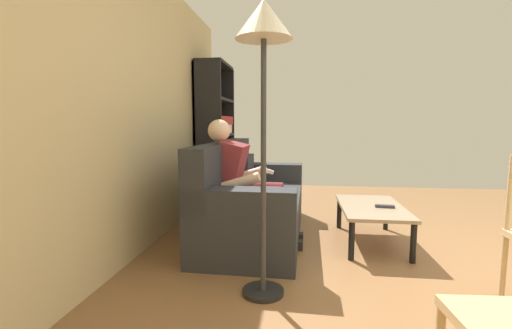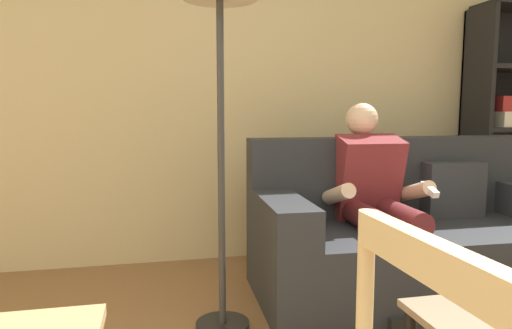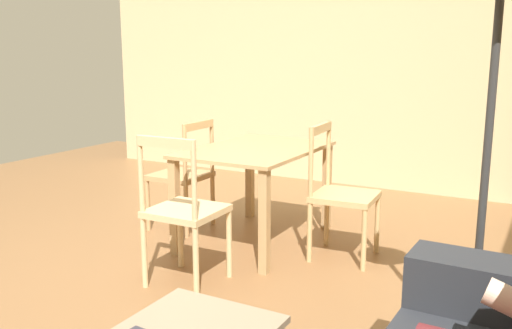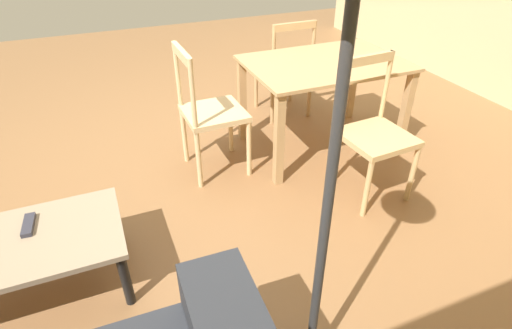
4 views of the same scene
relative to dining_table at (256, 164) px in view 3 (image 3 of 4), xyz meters
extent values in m
plane|color=brown|center=(1.04, -0.13, -0.61)|extent=(8.40, 8.40, 0.00)
cube|color=#C8B586|center=(-2.16, -0.13, 0.68)|extent=(0.12, 6.09, 2.57)
cube|color=tan|center=(0.00, 0.00, 0.11)|extent=(1.18, 0.82, 0.02)
cube|color=tan|center=(-0.54, -0.36, -0.26)|extent=(0.06, 0.06, 0.70)
cube|color=tan|center=(0.54, -0.36, -0.26)|extent=(0.06, 0.06, 0.70)
cube|color=tan|center=(-0.54, 0.36, -0.26)|extent=(0.06, 0.06, 0.70)
cube|color=tan|center=(0.54, 0.36, -0.26)|extent=(0.06, 0.06, 0.70)
cube|color=tan|center=(0.00, 0.71, -0.16)|extent=(0.45, 0.45, 0.04)
cylinder|color=tan|center=(0.18, 0.91, -0.39)|extent=(0.04, 0.04, 0.44)
cylinder|color=tan|center=(-0.20, 0.89, -0.39)|extent=(0.04, 0.04, 0.44)
cylinder|color=tan|center=(0.20, 0.53, -0.39)|extent=(0.04, 0.04, 0.44)
cylinder|color=tan|center=(-0.18, 0.51, -0.39)|extent=(0.04, 0.04, 0.44)
cylinder|color=tan|center=(0.20, 0.53, 0.08)|extent=(0.03, 0.03, 0.50)
cylinder|color=tan|center=(-0.18, 0.51, 0.08)|extent=(0.03, 0.03, 0.50)
cube|color=tan|center=(0.01, 0.52, 0.30)|extent=(0.38, 0.06, 0.06)
cube|color=#D1B27F|center=(0.89, 0.00, -0.14)|extent=(0.43, 0.43, 0.04)
cylinder|color=#D1B27F|center=(0.69, 0.19, -0.37)|extent=(0.04, 0.04, 0.47)
cylinder|color=#D1B27F|center=(0.70, -0.19, -0.37)|extent=(0.04, 0.04, 0.47)
cylinder|color=#D1B27F|center=(1.07, 0.19, -0.37)|extent=(0.04, 0.04, 0.47)
cylinder|color=#D1B27F|center=(1.08, -0.19, -0.37)|extent=(0.04, 0.04, 0.47)
cylinder|color=#D1B27F|center=(1.07, 0.19, 0.10)|extent=(0.03, 0.03, 0.49)
cylinder|color=#D1B27F|center=(1.08, -0.19, 0.10)|extent=(0.03, 0.03, 0.49)
cube|color=#D1B27F|center=(1.08, 0.00, 0.31)|extent=(0.04, 0.38, 0.06)
cube|color=tan|center=(0.00, -0.71, -0.17)|extent=(0.42, 0.42, 0.04)
cylinder|color=tan|center=(-0.19, -0.90, -0.39)|extent=(0.04, 0.04, 0.44)
cylinder|color=tan|center=(0.19, -0.90, -0.39)|extent=(0.04, 0.04, 0.44)
cylinder|color=tan|center=(-0.19, -0.52, -0.39)|extent=(0.04, 0.04, 0.44)
cylinder|color=tan|center=(0.19, -0.52, -0.39)|extent=(0.04, 0.04, 0.44)
cylinder|color=tan|center=(-0.19, -0.52, 0.06)|extent=(0.03, 0.03, 0.46)
cylinder|color=tan|center=(0.19, -0.52, 0.06)|extent=(0.03, 0.03, 0.46)
cube|color=tan|center=(0.00, -0.52, 0.26)|extent=(0.38, 0.04, 0.06)
cylinder|color=#333333|center=(1.02, 1.71, 0.22)|extent=(0.04, 0.04, 1.66)
camera|label=1|loc=(-1.21, 1.48, 0.53)|focal=24.54mm
camera|label=2|loc=(0.70, -0.57, 0.53)|focal=32.34mm
camera|label=3|loc=(3.58, 1.98, 0.83)|focal=39.09mm
camera|label=4|loc=(1.62, 2.56, 1.16)|focal=28.70mm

